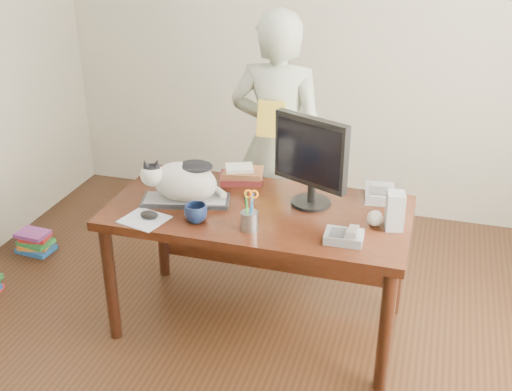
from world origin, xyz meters
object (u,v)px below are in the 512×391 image
object	(u,v)px
coffee_mug	(196,213)
keyboard	(186,200)
cat	(182,180)
book_stack	(242,175)
speaker	(395,211)
baseball	(375,218)
phone	(345,236)
desk	(263,226)
person	(278,142)
book_pile_b	(35,242)
monitor	(311,157)
calculator	(380,194)
mouse	(149,215)
pen_cup	(249,219)

from	to	relation	value
coffee_mug	keyboard	bearing A→B (deg)	125.23
cat	coffee_mug	world-z (taller)	cat
keyboard	book_stack	size ratio (longest dim) A/B	1.74
speaker	baseball	bearing A→B (deg)	167.32
phone	speaker	world-z (taller)	speaker
desk	person	size ratio (longest dim) A/B	0.95
coffee_mug	person	bearing A→B (deg)	80.12
book_pile_b	monitor	bearing A→B (deg)	-6.77
desk	keyboard	world-z (taller)	keyboard
monitor	speaker	size ratio (longest dim) A/B	2.55
baseball	calculator	size ratio (longest dim) A/B	0.37
keyboard	mouse	distance (m)	0.25
keyboard	person	world-z (taller)	person
cat	mouse	distance (m)	0.27
coffee_mug	baseball	distance (m)	0.91
coffee_mug	cat	bearing A→B (deg)	128.80
desk	calculator	bearing A→B (deg)	20.51
desk	phone	bearing A→B (deg)	-30.90
keyboard	coffee_mug	size ratio (longest dim) A/B	4.20
monitor	baseball	xyz separation A→B (m)	(0.37, -0.13, -0.24)
baseball	calculator	world-z (taller)	baseball
keyboard	speaker	bearing A→B (deg)	-12.77
cat	phone	size ratio (longest dim) A/B	2.43
pen_cup	person	xyz separation A→B (m)	(-0.12, 0.99, 0.03)
monitor	cat	bearing A→B (deg)	-141.71
keyboard	person	bearing A→B (deg)	54.98
cat	mouse	world-z (taller)	cat
pen_cup	baseball	size ratio (longest dim) A/B	2.72
speaker	calculator	distance (m)	0.34
person	book_stack	bearing A→B (deg)	77.18
cat	calculator	bearing A→B (deg)	5.03
keyboard	phone	xyz separation A→B (m)	(0.90, -0.18, 0.01)
desk	phone	distance (m)	0.60
keyboard	cat	world-z (taller)	cat
baseball	person	bearing A→B (deg)	132.80
pen_cup	book_stack	world-z (taller)	pen_cup
cat	pen_cup	xyz separation A→B (m)	(0.43, -0.19, -0.07)
keyboard	monitor	world-z (taller)	monitor
cat	book_pile_b	bearing A→B (deg)	148.93
calculator	person	world-z (taller)	person
desk	speaker	size ratio (longest dim) A/B	8.23
desk	pen_cup	world-z (taller)	pen_cup
desk	person	distance (m)	0.72
monitor	phone	xyz separation A→B (m)	(0.25, -0.33, -0.25)
person	pen_cup	bearing A→B (deg)	96.51
keyboard	mouse	size ratio (longest dim) A/B	4.51
keyboard	pen_cup	bearing A→B (deg)	-38.74
mouse	monitor	bearing A→B (deg)	41.01
speaker	book_stack	distance (m)	0.96
desk	speaker	bearing A→B (deg)	-7.67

